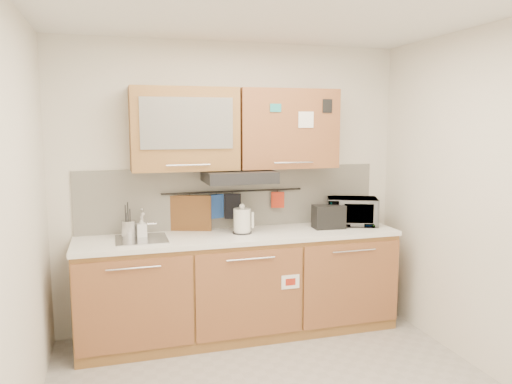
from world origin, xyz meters
TOP-DOWN VIEW (x-y plane):
  - ceiling at (0.00, 0.00)m, footprint 3.20×3.20m
  - wall_back at (0.00, 1.50)m, footprint 3.20×0.00m
  - wall_left at (-1.60, 0.00)m, footprint 0.00×3.00m
  - wall_right at (1.60, 0.00)m, footprint 0.00×3.00m
  - base_cabinet at (0.00, 1.19)m, footprint 2.80×0.64m
  - countertop at (0.00, 1.19)m, footprint 2.82×0.62m
  - backsplash at (0.00, 1.49)m, footprint 2.80×0.02m
  - upper_cabinets at (-0.00, 1.32)m, footprint 1.82×0.37m
  - range_hood at (0.00, 1.25)m, footprint 0.60×0.46m
  - sink at (-0.85, 1.21)m, footprint 0.42×0.40m
  - utensil_rail at (0.00, 1.45)m, footprint 1.30×0.02m
  - utensil_crock at (-0.95, 1.29)m, footprint 0.12×0.12m
  - kettle at (0.02, 1.21)m, footprint 0.20×0.19m
  - toaster at (0.83, 1.19)m, footprint 0.29×0.19m
  - microwave at (1.11, 1.27)m, footprint 0.55×0.47m
  - soap_bottle at (-0.84, 1.28)m, footprint 0.09×0.09m
  - cutting_board at (-0.40, 1.44)m, footprint 0.36×0.14m
  - oven_mitt at (-0.16, 1.44)m, footprint 0.13×0.07m
  - dark_pouch at (-0.01, 1.44)m, footprint 0.15×0.09m
  - pot_holder at (0.42, 1.44)m, footprint 0.12×0.05m

SIDE VIEW (x-z plane):
  - base_cabinet at x=0.00m, z-range -0.03..0.85m
  - countertop at x=0.00m, z-range 0.88..0.92m
  - sink at x=-0.85m, z-range 0.79..1.05m
  - utensil_crock at x=-0.95m, z-range 0.85..1.15m
  - soap_bottle at x=-0.84m, z-range 0.92..1.10m
  - cutting_board at x=-0.40m, z-range 0.78..1.24m
  - kettle at x=0.02m, z-range 0.89..1.16m
  - toaster at x=0.83m, z-range 0.92..1.14m
  - microwave at x=1.11m, z-range 0.92..1.18m
  - dark_pouch at x=-0.01m, z-range 1.01..1.24m
  - oven_mitt at x=-0.16m, z-range 1.02..1.24m
  - pot_holder at x=0.42m, z-range 1.09..1.24m
  - backsplash at x=0.00m, z-range 0.92..1.48m
  - utensil_rail at x=0.00m, z-range 1.25..1.27m
  - wall_left at x=-1.60m, z-range -0.20..2.80m
  - wall_right at x=1.60m, z-range -0.20..2.80m
  - wall_back at x=0.00m, z-range -0.30..2.90m
  - range_hood at x=0.00m, z-range 1.37..1.47m
  - upper_cabinets at x=0.00m, z-range 1.48..2.18m
  - ceiling at x=0.00m, z-range 2.60..2.60m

